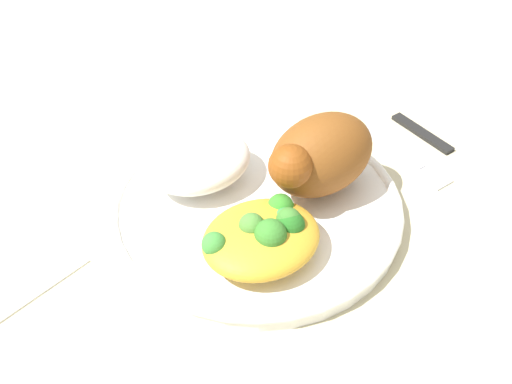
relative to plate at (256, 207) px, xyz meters
name	(u,v)px	position (x,y,z in m)	size (l,w,h in m)	color
ground_plane	(256,214)	(0.00, 0.00, -0.01)	(2.00, 2.00, 0.00)	#C2B994
plate	(256,207)	(0.00, 0.00, 0.00)	(0.27, 0.27, 0.02)	white
roasted_chicken	(319,156)	(-0.06, 0.02, 0.05)	(0.12, 0.07, 0.07)	brown
rice_pile	(199,161)	(0.03, -0.06, 0.03)	(0.10, 0.08, 0.04)	white
mac_cheese_with_broccoli	(264,235)	(0.03, 0.05, 0.03)	(0.10, 0.09, 0.04)	gold
fork	(401,153)	(-0.17, 0.01, -0.01)	(0.02, 0.14, 0.01)	#B2B2B7
knife	(452,152)	(-0.22, 0.04, -0.01)	(0.02, 0.19, 0.01)	black
napkin	(4,256)	(0.21, -0.08, -0.01)	(0.09, 0.12, 0.00)	white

